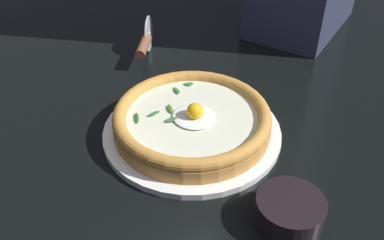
{
  "coord_description": "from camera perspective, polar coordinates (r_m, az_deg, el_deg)",
  "views": [
    {
      "loc": [
        0.5,
        -0.35,
        0.48
      ],
      "look_at": [
        0.05,
        0.02,
        0.03
      ],
      "focal_mm": 39.47,
      "sensor_mm": 36.0,
      "label": 1
    }
  ],
  "objects": [
    {
      "name": "ground_plane",
      "position": [
        0.79,
        -3.12,
        -1.68
      ],
      "size": [
        2.4,
        2.4,
        0.03
      ],
      "primitive_type": "cube",
      "color": "black",
      "rests_on": "ground"
    },
    {
      "name": "pizza_cutter",
      "position": [
        0.98,
        -6.31,
        10.49
      ],
      "size": [
        0.11,
        0.11,
        0.08
      ],
      "color": "silver",
      "rests_on": "ground"
    },
    {
      "name": "pizza_plate",
      "position": [
        0.76,
        -0.0,
        -1.56
      ],
      "size": [
        0.32,
        0.32,
        0.01
      ],
      "primitive_type": "cylinder",
      "color": "white",
      "rests_on": "ground"
    },
    {
      "name": "pizza",
      "position": [
        0.74,
        0.0,
        0.12
      ],
      "size": [
        0.28,
        0.28,
        0.06
      ],
      "color": "#CD8C41",
      "rests_on": "pizza_plate"
    },
    {
      "name": "side_bowl",
      "position": [
        0.62,
        13.12,
        -11.85
      ],
      "size": [
        0.1,
        0.1,
        0.04
      ],
      "primitive_type": "cylinder",
      "color": "black",
      "rests_on": "ground"
    }
  ]
}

